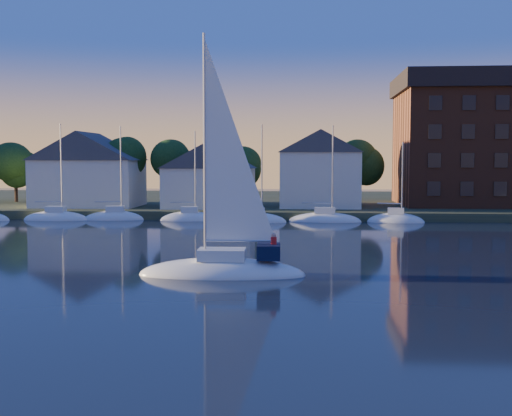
# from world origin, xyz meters

# --- Properties ---
(ground) EXTENTS (260.00, 260.00, 0.00)m
(ground) POSITION_xyz_m (0.00, 0.00, 0.00)
(ground) COLOR black
(ground) RESTS_ON ground
(shoreline_land) EXTENTS (160.00, 50.00, 2.00)m
(shoreline_land) POSITION_xyz_m (0.00, 75.00, 0.00)
(shoreline_land) COLOR #2D3921
(shoreline_land) RESTS_ON ground
(wooden_dock) EXTENTS (120.00, 3.00, 1.00)m
(wooden_dock) POSITION_xyz_m (0.00, 52.00, 0.00)
(wooden_dock) COLOR brown
(wooden_dock) RESTS_ON ground
(clubhouse_west) EXTENTS (13.65, 9.45, 9.64)m
(clubhouse_west) POSITION_xyz_m (-22.00, 58.00, 5.93)
(clubhouse_west) COLOR white
(clubhouse_west) RESTS_ON shoreline_land
(clubhouse_centre) EXTENTS (11.55, 8.40, 8.08)m
(clubhouse_centre) POSITION_xyz_m (-6.00, 57.00, 5.13)
(clubhouse_centre) COLOR white
(clubhouse_centre) RESTS_ON shoreline_land
(clubhouse_east) EXTENTS (10.50, 8.40, 9.80)m
(clubhouse_east) POSITION_xyz_m (8.00, 59.00, 6.00)
(clubhouse_east) COLOR white
(clubhouse_east) RESTS_ON shoreline_land
(tree_line) EXTENTS (93.40, 5.40, 8.90)m
(tree_line) POSITION_xyz_m (2.00, 63.00, 7.18)
(tree_line) COLOR #342417
(tree_line) RESTS_ON shoreline_land
(moored_fleet) EXTENTS (63.50, 2.40, 12.05)m
(moored_fleet) POSITION_xyz_m (-12.00, 49.00, 0.10)
(moored_fleet) COLOR white
(moored_fleet) RESTS_ON ground
(hero_sailboat) EXTENTS (10.40, 3.65, 15.78)m
(hero_sailboat) POSITION_xyz_m (1.25, 15.07, 0.64)
(hero_sailboat) COLOR white
(hero_sailboat) RESTS_ON ground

